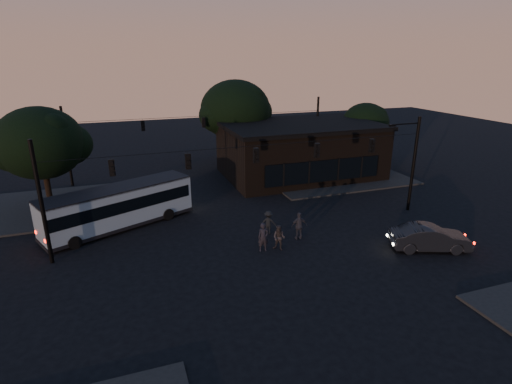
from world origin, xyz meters
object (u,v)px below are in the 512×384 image
object	(u,v)px
bus	(119,205)
pedestrian_b	(279,238)
building	(300,150)
car	(430,238)
pedestrian_d	(268,222)
pedestrian_a	(263,237)
pedestrian_c	(299,226)

from	to	relation	value
bus	pedestrian_b	bearing A→B (deg)	-61.32
building	pedestrian_b	distance (m)	17.29
car	pedestrian_d	world-z (taller)	pedestrian_d
pedestrian_b	bus	bearing A→B (deg)	-174.44
pedestrian_a	pedestrian_d	xyz separation A→B (m)	(1.25, 2.34, -0.10)
building	car	distance (m)	18.23
bus	pedestrian_a	world-z (taller)	bus
pedestrian_a	pedestrian_d	bearing A→B (deg)	68.32
pedestrian_a	pedestrian_c	xyz separation A→B (m)	(2.87, 0.80, 0.03)
bus	pedestrian_c	distance (m)	12.84
bus	pedestrian_a	size ratio (longest dim) A/B	5.79
pedestrian_c	bus	bearing A→B (deg)	-23.34
building	pedestrian_d	world-z (taller)	building
pedestrian_c	pedestrian_d	world-z (taller)	pedestrian_c
building	bus	world-z (taller)	building
bus	pedestrian_a	xyz separation A→B (m)	(8.40, -6.91, -0.76)
car	pedestrian_a	size ratio (longest dim) A/B	2.62
bus	pedestrian_d	xyz separation A→B (m)	(9.65, -4.57, -0.86)
pedestrian_b	pedestrian_c	size ratio (longest dim) A/B	0.86
pedestrian_a	pedestrian_c	distance (m)	2.98
bus	car	distance (m)	21.15
pedestrian_d	pedestrian_a	bearing A→B (deg)	84.59
pedestrian_a	pedestrian_d	world-z (taller)	pedestrian_a
pedestrian_b	pedestrian_c	xyz separation A→B (m)	(1.87, 0.99, 0.13)
car	pedestrian_b	size ratio (longest dim) A/B	2.96
pedestrian_c	pedestrian_a	bearing A→B (deg)	20.64
car	building	bearing A→B (deg)	22.54
bus	pedestrian_d	size ratio (longest dim) A/B	6.45
bus	pedestrian_c	size ratio (longest dim) A/B	5.63
pedestrian_b	building	bearing A→B (deg)	102.99
pedestrian_a	pedestrian_c	size ratio (longest dim) A/B	0.97
pedestrian_b	pedestrian_a	bearing A→B (deg)	-148.24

